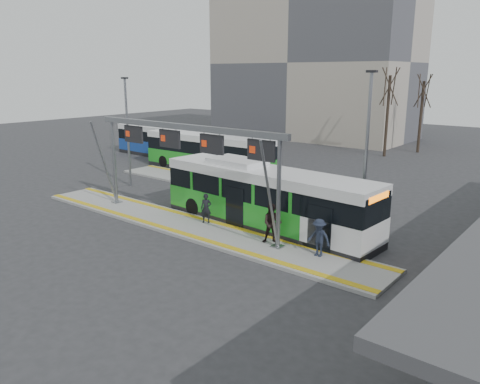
% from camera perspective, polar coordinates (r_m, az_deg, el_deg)
% --- Properties ---
extents(ground, '(120.00, 120.00, 0.00)m').
position_cam_1_polar(ground, '(24.77, -6.34, -4.28)').
color(ground, '#2D2D30').
rests_on(ground, ground).
extents(platform_main, '(22.00, 3.00, 0.15)m').
position_cam_1_polar(platform_main, '(24.74, -6.35, -4.12)').
color(platform_main, gray).
rests_on(platform_main, ground).
extents(platform_second, '(20.00, 3.00, 0.15)m').
position_cam_1_polar(platform_second, '(33.00, -1.33, 0.66)').
color(platform_second, gray).
rests_on(platform_second, ground).
extents(tactile_main, '(22.00, 2.65, 0.02)m').
position_cam_1_polar(tactile_main, '(24.72, -6.35, -3.93)').
color(tactile_main, gold).
rests_on(tactile_main, platform_main).
extents(tactile_second, '(20.00, 0.35, 0.02)m').
position_cam_1_polar(tactile_second, '(33.83, -0.07, 1.16)').
color(tactile_second, gold).
rests_on(tactile_second, platform_second).
extents(gantry, '(13.00, 1.68, 5.20)m').
position_cam_1_polar(gantry, '(24.18, -6.77, 5.74)').
color(gantry, slate).
rests_on(gantry, platform_main).
extents(apartment_block, '(24.50, 12.50, 18.40)m').
position_cam_1_polar(apartment_block, '(60.78, 9.03, 15.43)').
color(apartment_block, '#A99D8C').
rests_on(apartment_block, ground).
extents(hero_bus, '(12.47, 3.31, 3.40)m').
position_cam_1_polar(hero_bus, '(24.25, 3.14, -0.78)').
color(hero_bus, black).
rests_on(hero_bus, ground).
extents(bg_bus_green, '(12.11, 2.86, 3.01)m').
position_cam_1_polar(bg_bus_green, '(38.45, -3.75, 4.75)').
color(bg_bus_green, black).
rests_on(bg_bus_green, ground).
extents(bg_bus_blue, '(11.14, 2.62, 2.90)m').
position_cam_1_polar(bg_bus_blue, '(45.74, -9.24, 6.05)').
color(bg_bus_blue, black).
rests_on(bg_bus_blue, ground).
extents(passenger_a, '(0.68, 0.61, 1.57)m').
position_cam_1_polar(passenger_a, '(24.72, -4.16, -2.00)').
color(passenger_a, black).
rests_on(passenger_a, platform_main).
extents(passenger_b, '(1.15, 1.10, 1.87)m').
position_cam_1_polar(passenger_b, '(21.76, 3.96, -3.86)').
color(passenger_b, black).
rests_on(passenger_b, platform_main).
extents(passenger_c, '(1.09, 0.63, 1.67)m').
position_cam_1_polar(passenger_c, '(20.48, 9.59, -5.51)').
color(passenger_c, '#1D2435').
rests_on(passenger_c, platform_main).
extents(tree_left, '(1.40, 1.40, 8.67)m').
position_cam_1_polar(tree_left, '(47.01, 17.76, 12.10)').
color(tree_left, '#382B21').
rests_on(tree_left, ground).
extents(tree_mid, '(1.40, 1.40, 8.04)m').
position_cam_1_polar(tree_mid, '(50.56, 21.44, 11.36)').
color(tree_mid, '#382B21').
rests_on(tree_mid, ground).
extents(tree_far, '(1.40, 1.40, 7.44)m').
position_cam_1_polar(tree_far, '(64.04, -1.73, 12.33)').
color(tree_far, '#382B21').
rests_on(tree_far, ground).
extents(lamp_west, '(0.50, 0.25, 7.59)m').
position_cam_1_polar(lamp_west, '(33.73, -13.54, 7.41)').
color(lamp_west, slate).
rests_on(lamp_west, ground).
extents(lamp_east, '(0.50, 0.25, 7.99)m').
position_cam_1_polar(lamp_east, '(23.71, 15.17, 5.03)').
color(lamp_east, slate).
rests_on(lamp_east, ground).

